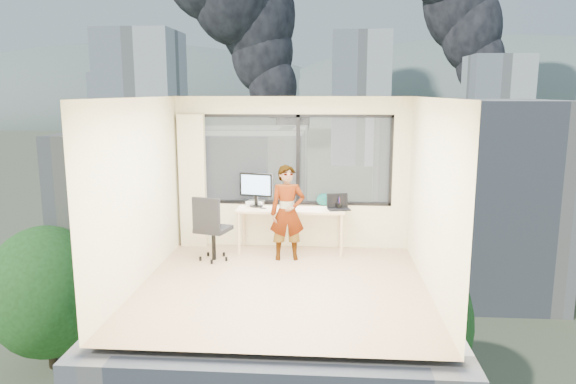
# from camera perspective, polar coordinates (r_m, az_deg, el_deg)

# --- Properties ---
(floor) EXTENTS (4.00, 4.00, 0.01)m
(floor) POSITION_cam_1_polar(r_m,az_deg,el_deg) (7.59, -0.56, -9.97)
(floor) COLOR tan
(floor) RESTS_ON ground
(ceiling) EXTENTS (4.00, 4.00, 0.01)m
(ceiling) POSITION_cam_1_polar(r_m,az_deg,el_deg) (7.11, -0.60, 10.05)
(ceiling) COLOR white
(ceiling) RESTS_ON ground
(wall_front) EXTENTS (4.00, 0.01, 2.60)m
(wall_front) POSITION_cam_1_polar(r_m,az_deg,el_deg) (5.30, -2.40, -4.42)
(wall_front) COLOR #F4F0BD
(wall_front) RESTS_ON ground
(wall_left) EXTENTS (0.01, 4.00, 2.60)m
(wall_left) POSITION_cam_1_polar(r_m,az_deg,el_deg) (7.67, -15.65, -0.08)
(wall_left) COLOR #F4F0BD
(wall_left) RESTS_ON ground
(wall_right) EXTENTS (0.01, 4.00, 2.60)m
(wall_right) POSITION_cam_1_polar(r_m,az_deg,el_deg) (7.35, 15.15, -0.51)
(wall_right) COLOR #F4F0BD
(wall_right) RESTS_ON ground
(window_wall) EXTENTS (3.30, 0.16, 1.55)m
(window_wall) POSITION_cam_1_polar(r_m,az_deg,el_deg) (9.17, 0.77, 3.46)
(window_wall) COLOR black
(window_wall) RESTS_ON ground
(curtain) EXTENTS (0.45, 0.14, 2.30)m
(curtain) POSITION_cam_1_polar(r_m,az_deg,el_deg) (9.38, -10.14, 1.14)
(curtain) COLOR #F4E0BF
(curtain) RESTS_ON floor
(desk) EXTENTS (1.80, 0.60, 0.75)m
(desk) POSITION_cam_1_polar(r_m,az_deg,el_deg) (9.06, 0.31, -4.05)
(desk) COLOR beige
(desk) RESTS_ON floor
(chair) EXTENTS (0.68, 0.68, 1.08)m
(chair) POSITION_cam_1_polar(r_m,az_deg,el_deg) (8.65, -7.98, -3.73)
(chair) COLOR black
(chair) RESTS_ON floor
(person) EXTENTS (0.61, 0.45, 1.54)m
(person) POSITION_cam_1_polar(r_m,az_deg,el_deg) (8.55, -0.07, -2.23)
(person) COLOR #2D2D33
(person) RESTS_ON floor
(monitor) EXTENTS (0.59, 0.26, 0.58)m
(monitor) POSITION_cam_1_polar(r_m,az_deg,el_deg) (9.07, -3.42, 0.26)
(monitor) COLOR black
(monitor) RESTS_ON desk
(game_console) EXTENTS (0.32, 0.28, 0.07)m
(game_console) POSITION_cam_1_polar(r_m,az_deg,el_deg) (9.26, -3.50, -1.14)
(game_console) COLOR white
(game_console) RESTS_ON desk
(laptop) EXTENTS (0.43, 0.44, 0.23)m
(laptop) POSITION_cam_1_polar(r_m,az_deg,el_deg) (8.87, 5.45, -1.16)
(laptop) COLOR black
(laptop) RESTS_ON desk
(cellphone) EXTENTS (0.11, 0.08, 0.01)m
(cellphone) POSITION_cam_1_polar(r_m,az_deg,el_deg) (8.96, -2.69, -1.72)
(cellphone) COLOR black
(cellphone) RESTS_ON desk
(pen_cup) EXTENTS (0.09, 0.09, 0.10)m
(pen_cup) POSITION_cam_1_polar(r_m,az_deg,el_deg) (8.94, 5.43, -1.49)
(pen_cup) COLOR black
(pen_cup) RESTS_ON desk
(handbag) EXTENTS (0.30, 0.20, 0.21)m
(handbag) POSITION_cam_1_polar(r_m,az_deg,el_deg) (9.16, 3.91, -0.81)
(handbag) COLOR #0C474D
(handbag) RESTS_ON desk
(exterior_ground) EXTENTS (400.00, 400.00, 0.04)m
(exterior_ground) POSITION_cam_1_polar(r_m,az_deg,el_deg) (128.17, 3.92, 3.19)
(exterior_ground) COLOR #515B3D
(exterior_ground) RESTS_ON ground
(near_bldg_a) EXTENTS (16.00, 12.00, 14.00)m
(near_bldg_a) POSITION_cam_1_polar(r_m,az_deg,el_deg) (39.51, -9.99, -3.65)
(near_bldg_a) COLOR beige
(near_bldg_a) RESTS_ON exterior_ground
(near_bldg_b) EXTENTS (14.00, 13.00, 16.00)m
(near_bldg_b) POSITION_cam_1_polar(r_m,az_deg,el_deg) (47.30, 18.09, -0.41)
(near_bldg_b) COLOR beige
(near_bldg_b) RESTS_ON exterior_ground
(far_tower_a) EXTENTS (14.00, 14.00, 28.00)m
(far_tower_a) POSITION_cam_1_polar(r_m,az_deg,el_deg) (108.14, -15.19, 8.91)
(far_tower_a) COLOR silver
(far_tower_a) RESTS_ON exterior_ground
(far_tower_b) EXTENTS (13.00, 13.00, 30.00)m
(far_tower_b) POSITION_cam_1_polar(r_m,az_deg,el_deg) (127.31, 7.67, 9.85)
(far_tower_b) COLOR silver
(far_tower_b) RESTS_ON exterior_ground
(far_tower_c) EXTENTS (15.00, 15.00, 26.00)m
(far_tower_c) POSITION_cam_1_polar(r_m,az_deg,el_deg) (153.68, 21.26, 8.61)
(far_tower_c) COLOR silver
(far_tower_c) RESTS_ON exterior_ground
(far_tower_d) EXTENTS (16.00, 14.00, 22.00)m
(far_tower_d) POSITION_cam_1_polar(r_m,az_deg,el_deg) (168.46, -17.05, 8.30)
(far_tower_d) COLOR silver
(far_tower_d) RESTS_ON exterior_ground
(hill_a) EXTENTS (288.00, 216.00, 90.00)m
(hill_a) POSITION_cam_1_polar(r_m,az_deg,el_deg) (349.00, -16.14, 7.54)
(hill_a) COLOR slate
(hill_a) RESTS_ON exterior_ground
(hill_b) EXTENTS (300.00, 220.00, 96.00)m
(hill_b) POSITION_cam_1_polar(r_m,az_deg,el_deg) (342.26, 21.27, 7.18)
(hill_b) COLOR slate
(hill_b) RESTS_ON exterior_ground
(tree_a) EXTENTS (7.00, 7.00, 8.00)m
(tree_a) POSITION_cam_1_polar(r_m,az_deg,el_deg) (35.80, -24.21, -11.03)
(tree_a) COLOR #26511B
(tree_a) RESTS_ON exterior_ground
(tree_b) EXTENTS (7.60, 7.60, 9.00)m
(tree_b) POSITION_cam_1_polar(r_m,az_deg,el_deg) (28.09, 11.15, -15.22)
(tree_b) COLOR #26511B
(tree_b) RESTS_ON exterior_ground
(tree_c) EXTENTS (8.40, 8.40, 10.00)m
(tree_c) POSITION_cam_1_polar(r_m,az_deg,el_deg) (53.02, 27.95, -3.30)
(tree_c) COLOR #26511B
(tree_c) RESTS_ON exterior_ground
(smoke_plume_b) EXTENTS (30.00, 18.00, 70.00)m
(smoke_plume_b) POSITION_cam_1_polar(r_m,az_deg,el_deg) (186.84, 22.18, 17.42)
(smoke_plume_b) COLOR black
(smoke_plume_b) RESTS_ON exterior_ground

